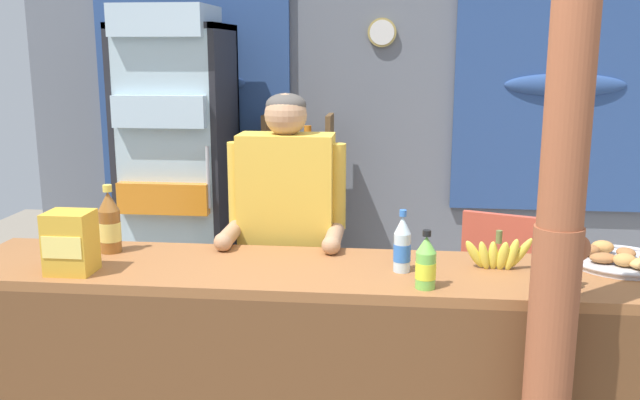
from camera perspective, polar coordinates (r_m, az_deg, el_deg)
ground_plane at (r=3.73m, az=1.56°, el=-15.61°), size 7.65×7.65×0.00m
back_wall_curtained at (r=5.12m, az=3.53°, el=7.74°), size 5.00×0.22×2.59m
stall_counter at (r=2.75m, az=-2.14°, el=-13.21°), size 2.69×0.57×0.91m
timber_post at (r=2.31m, az=19.08°, el=-3.31°), size 0.18×0.16×2.40m
drink_fridge at (r=4.77m, az=-11.74°, el=4.40°), size 0.71×0.72×2.02m
bottle_shelf_rack at (r=4.93m, az=-1.76°, el=-0.23°), size 0.48×0.28×1.31m
plastic_lawn_chair at (r=4.14m, az=14.80°, el=-5.72°), size 0.56×0.56×0.86m
shopkeeper at (r=3.15m, az=-2.77°, el=-1.68°), size 0.54×0.42×1.56m
soda_bottle_iced_tea at (r=3.02m, az=-16.97°, el=-1.89°), size 0.09×0.09×0.29m
soda_bottle_water at (r=2.66m, az=6.80°, el=-3.75°), size 0.07×0.07×0.24m
soda_bottle_lime_soda at (r=2.49m, az=8.73°, el=-5.22°), size 0.07×0.07×0.21m
soda_bottle_orange_soda at (r=2.58m, az=19.40°, el=-4.85°), size 0.06×0.06×0.25m
snack_box_choco_powder at (r=2.79m, az=-19.89°, el=-3.31°), size 0.17×0.15×0.24m
pastry_tray at (r=2.99m, az=23.50°, el=-4.53°), size 0.41×0.41×0.07m
banana_bunch at (r=2.77m, az=14.51°, el=-4.37°), size 0.28×0.05×0.16m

